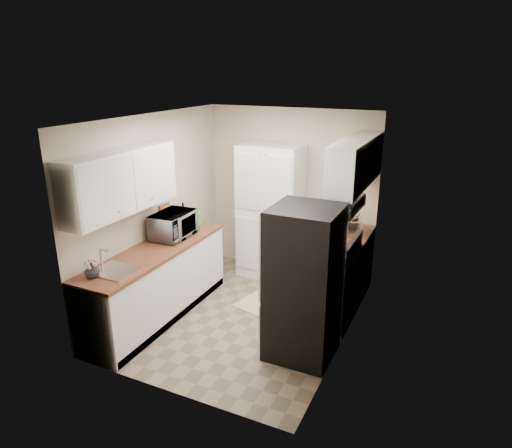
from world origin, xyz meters
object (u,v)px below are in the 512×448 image
wine_bottle (183,217)px  microwave (173,225)px  pantry_cabinet (270,212)px  electric_range (327,285)px  refrigerator (304,283)px  toaster_oven (350,226)px

wine_bottle → microwave: bearing=-77.4°
pantry_cabinet → electric_range: pantry_cabinet is taller
pantry_cabinet → wine_bottle: size_ratio=6.00×
electric_range → refrigerator: (-0.03, -0.80, 0.37)m
electric_range → wine_bottle: size_ratio=3.39×
pantry_cabinet → refrigerator: (1.14, -1.73, -0.15)m
toaster_oven → pantry_cabinet: bearing=152.7°
pantry_cabinet → toaster_oven: bearing=-8.2°
refrigerator → pantry_cabinet: bearing=123.5°
pantry_cabinet → toaster_oven: 1.26m
microwave → toaster_oven: bearing=-63.6°
wine_bottle → toaster_oven: wine_bottle is taller
wine_bottle → electric_range: bearing=0.4°
pantry_cabinet → refrigerator: pantry_cabinet is taller
toaster_oven → wine_bottle: bearing=-179.6°
electric_range → wine_bottle: bearing=-179.6°
pantry_cabinet → microwave: bearing=-122.3°
wine_bottle → toaster_oven: (2.14, 0.76, -0.06)m
refrigerator → toaster_oven: size_ratio=4.72×
refrigerator → toaster_oven: (0.10, 1.55, 0.17)m
microwave → pantry_cabinet: bearing=-34.3°
microwave → refrigerator: bearing=-104.3°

